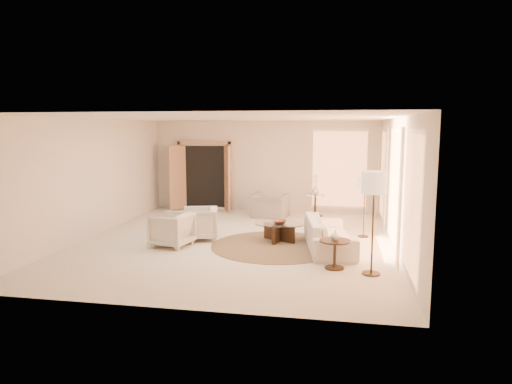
% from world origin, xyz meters
% --- Properties ---
extents(room, '(7.04, 8.04, 2.83)m').
position_xyz_m(room, '(0.00, 0.00, 1.40)').
color(room, beige).
rests_on(room, ground).
extents(windows_right, '(0.10, 6.40, 2.40)m').
position_xyz_m(windows_right, '(3.45, 0.10, 1.35)').
color(windows_right, '#F99E63').
rests_on(windows_right, room).
extents(window_back_corner, '(1.70, 0.10, 2.40)m').
position_xyz_m(window_back_corner, '(2.30, 3.95, 1.35)').
color(window_back_corner, '#F99E63').
rests_on(window_back_corner, room).
extents(curtains_right, '(0.06, 5.20, 2.60)m').
position_xyz_m(curtains_right, '(3.40, 1.00, 1.30)').
color(curtains_right, beige).
rests_on(curtains_right, room).
extents(french_doors, '(1.95, 0.66, 2.16)m').
position_xyz_m(french_doors, '(-1.90, 3.82, 1.07)').
color(french_doors, tan).
rests_on(french_doors, room).
extents(area_rug, '(3.75, 3.75, 0.01)m').
position_xyz_m(area_rug, '(0.95, -0.25, 0.01)').
color(area_rug, '#3D2C1B').
rests_on(area_rug, room).
extents(sofa, '(1.23, 2.38, 0.66)m').
position_xyz_m(sofa, '(2.11, -0.27, 0.33)').
color(sofa, beige).
rests_on(sofa, room).
extents(armchair_left, '(0.93, 0.96, 0.82)m').
position_xyz_m(armchair_left, '(-0.88, 0.08, 0.41)').
color(armchair_left, beige).
rests_on(armchair_left, room).
extents(armchair_right, '(0.88, 0.92, 0.81)m').
position_xyz_m(armchair_right, '(-1.29, -0.65, 0.40)').
color(armchair_right, beige).
rests_on(armchair_right, room).
extents(accent_chair, '(1.13, 0.82, 0.91)m').
position_xyz_m(accent_chair, '(0.33, 2.97, 0.45)').
color(accent_chair, gray).
rests_on(accent_chair, room).
extents(coffee_table, '(1.50, 1.50, 0.41)m').
position_xyz_m(coffee_table, '(0.97, 0.21, 0.26)').
color(coffee_table, black).
rests_on(coffee_table, room).
extents(end_table, '(0.57, 0.57, 0.54)m').
position_xyz_m(end_table, '(2.25, -1.66, 0.37)').
color(end_table, black).
rests_on(end_table, room).
extents(side_table, '(0.56, 0.56, 0.66)m').
position_xyz_m(side_table, '(1.62, 3.40, 0.40)').
color(side_table, '#31281A').
rests_on(side_table, room).
extents(floor_lamp_near, '(0.35, 0.35, 1.45)m').
position_xyz_m(floor_lamp_near, '(2.90, 0.98, 1.24)').
color(floor_lamp_near, '#31281A').
rests_on(floor_lamp_near, room).
extents(floor_lamp_far, '(0.45, 0.45, 1.84)m').
position_xyz_m(floor_lamp_far, '(2.90, -1.88, 1.56)').
color(floor_lamp_far, '#31281A').
rests_on(floor_lamp_far, room).
extents(bowl, '(0.40, 0.40, 0.08)m').
position_xyz_m(bowl, '(0.97, 0.21, 0.45)').
color(bowl, brown).
rests_on(bowl, coffee_table).
extents(end_vase, '(0.21, 0.21, 0.19)m').
position_xyz_m(end_vase, '(2.25, -1.66, 0.63)').
color(end_vase, white).
rests_on(end_vase, end_table).
extents(side_vase, '(0.28, 0.28, 0.23)m').
position_xyz_m(side_vase, '(1.62, 3.40, 0.76)').
color(side_vase, white).
rests_on(side_vase, side_table).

